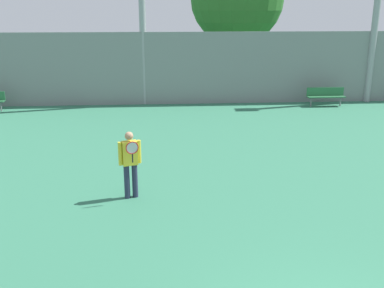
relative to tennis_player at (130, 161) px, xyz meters
name	(u,v)px	position (x,y,z in m)	size (l,w,h in m)	color
tennis_player	(130,161)	(0.00, 0.00, 0.00)	(0.55, 0.47, 1.71)	#282D47
bench_courtside_near	(326,95)	(8.69, 10.27, -0.41)	(1.81, 0.40, 0.88)	#28663D
light_pole_center_back	(378,0)	(11.18, 11.22, 3.93)	(0.90, 0.60, 8.75)	#939399
back_fence	(210,68)	(3.22, 11.27, 0.76)	(33.80, 0.06, 3.45)	gray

